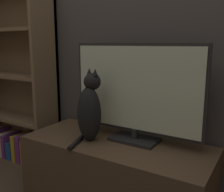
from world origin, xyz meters
TOP-DOWN VIEW (x-y plane):
  - wall_back at (0.00, 1.22)m, footprint 4.80×0.05m
  - tv_stand at (0.00, 0.91)m, footprint 1.26×0.53m
  - tv at (0.10, 1.00)m, footprint 0.91×0.19m
  - cat at (-0.16, 0.85)m, footprint 0.21×0.31m
  - bookshelf at (-1.19, 1.09)m, footprint 0.87×0.28m

SIDE VIEW (x-z plane):
  - tv_stand at x=0.00m, z-range 0.00..0.46m
  - cat at x=-0.16m, z-range 0.43..0.91m
  - bookshelf at x=-1.19m, z-range -0.12..1.52m
  - tv at x=0.10m, z-range 0.47..1.12m
  - wall_back at x=0.00m, z-range 0.00..2.60m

